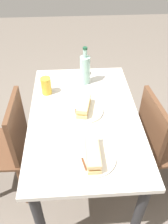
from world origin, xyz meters
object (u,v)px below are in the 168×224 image
Objects in this scene: plate_near at (92,157)px; water_bottle at (85,69)px; knife_far at (76,110)px; olive_bowl at (85,72)px; chair_far at (7,144)px; knife_near at (82,158)px; plate_far at (84,110)px; baguette_sandwich_near at (92,153)px; dining_table at (84,128)px; baguette_sandwich_far at (84,106)px; chair_near at (160,141)px; beer_glass at (46,86)px.

plate_near is 0.88× the size of water_bottle.
knife_far is 0.48m from olive_bowl.
knife_near is (-0.37, -0.52, 0.27)m from chair_far.
knife_far is (0.00, 0.06, 0.01)m from plate_far.
knife_far is at bearing 88.82° from plate_far.
knife_far is (0.39, 0.07, -0.03)m from baguette_sandwich_near.
water_bottle is at bearing -4.98° from plate_far.
chair_far reaches higher than plate_far.
knife_far reaches higher than dining_table.
baguette_sandwich_far is 0.35m from water_bottle.
knife_near is 0.61× the size of water_bottle.
chair_near is 0.61m from plate_far.
plate_far is (0.39, 0.02, -0.04)m from baguette_sandwich_near.
olive_bowl is at bearing -1.31° from plate_near.
baguette_sandwich_far reaches higher than plate_near.
dining_table is 4.42× the size of plate_far.
plate_near is (-0.36, -0.02, 0.13)m from dining_table.
chair_near is 3.32× the size of plate_far.
baguette_sandwich_far is at bearing -4.64° from dining_table.
water_bottle is at bearing 51.68° from chair_near.
knife_far is at bearing 10.86° from plate_near.
chair_far is 0.50m from beer_glass.
water_bottle is 0.31m from beer_glass.
plate_near is 1.00× the size of plate_far.
beer_glass reaches higher than olive_bowl.
beer_glass is at bearing -49.75° from chair_far.
knife_far is at bearing 168.60° from olive_bowl.
chair_far is at bearing 130.25° from beer_glass.
beer_glass is at bearing 130.04° from olive_bowl.
dining_table is 6.39× the size of knife_near.
dining_table is 0.40m from knife_near.
baguette_sandwich_far is at bearing -5.27° from knife_near.
chair_near is at bearing -96.87° from knife_far.
baguette_sandwich_near is 0.40m from knife_far.
dining_table is 0.52m from olive_bowl.
water_bottle is (0.37, -0.03, 0.24)m from dining_table.
baguette_sandwich_near is 0.39m from baguette_sandwich_far.
plate_far is (0.39, 0.02, 0.00)m from plate_near.
knife_near is (-0.33, 0.59, 0.27)m from chair_near.
chair_near is at bearing -59.24° from plate_near.
olive_bowl is (0.47, -0.04, 0.01)m from plate_far.
dining_table is 1.33× the size of chair_near.
baguette_sandwich_near is 0.79× the size of water_bottle.
baguette_sandwich_near is (-0.32, 0.53, 0.30)m from chair_near.
baguette_sandwich_near reaches higher than knife_near.
chair_far is 0.63m from baguette_sandwich_far.
plate_far is at bearing 3.58° from baguette_sandwich_far.
plate_far is 0.34m from beer_glass.
olive_bowl is (0.50, -0.04, 0.14)m from dining_table.
chair_near is 3.74× the size of baguette_sandwich_near.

